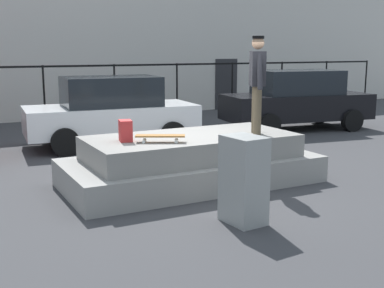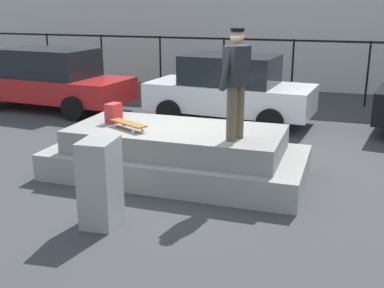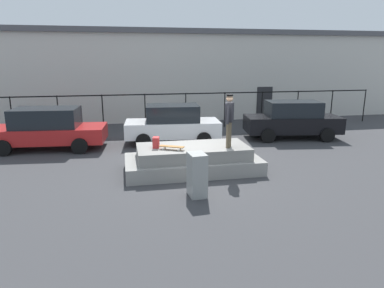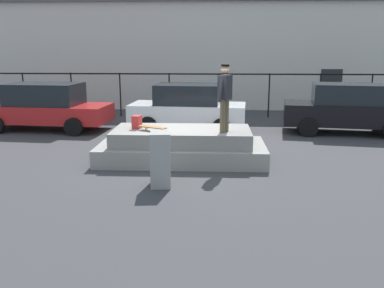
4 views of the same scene
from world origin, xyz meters
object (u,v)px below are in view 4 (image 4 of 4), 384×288
object	(u,v)px
car_white_sedan_mid	(188,107)
car_black_sedan_far	(347,109)
utility_box	(161,159)
skateboard	(152,127)
skateboarder	(225,94)
car_red_sedan_near	(46,106)
backpack	(137,122)

from	to	relation	value
car_white_sedan_mid	car_black_sedan_far	size ratio (longest dim) A/B	0.94
car_black_sedan_far	utility_box	bearing A→B (deg)	-134.13
skateboard	car_black_sedan_far	xyz separation A→B (m)	(6.38, 4.30, -0.08)
skateboarder	skateboard	world-z (taller)	skateboarder
skateboard	car_red_sedan_near	world-z (taller)	car_red_sedan_near
skateboarder	car_red_sedan_near	bearing A→B (deg)	145.62
car_white_sedan_mid	utility_box	world-z (taller)	car_white_sedan_mid
skateboarder	car_black_sedan_far	size ratio (longest dim) A/B	0.38
skateboard	car_black_sedan_far	size ratio (longest dim) A/B	0.18
car_white_sedan_mid	skateboard	bearing A→B (deg)	-98.46
skateboarder	car_white_sedan_mid	bearing A→B (deg)	105.03
car_black_sedan_far	utility_box	xyz separation A→B (m)	(-5.94, -6.12, -0.28)
car_white_sedan_mid	car_black_sedan_far	distance (m)	5.71
skateboard	car_white_sedan_mid	xyz separation A→B (m)	(0.67, 4.51, -0.11)
skateboarder	car_white_sedan_mid	xyz separation A→B (m)	(-1.22, 4.53, -1.00)
backpack	car_white_sedan_mid	size ratio (longest dim) A/B	0.08
backpack	utility_box	bearing A→B (deg)	34.45
skateboarder	utility_box	size ratio (longest dim) A/B	1.42
backpack	car_red_sedan_near	bearing A→B (deg)	-122.56
skateboarder	car_black_sedan_far	distance (m)	6.31
car_white_sedan_mid	utility_box	bearing A→B (deg)	-92.08
skateboard	car_red_sedan_near	xyz separation A→B (m)	(-4.62, 4.43, -0.10)
backpack	utility_box	distance (m)	2.40
skateboarder	car_black_sedan_far	xyz separation A→B (m)	(4.49, 4.33, -0.98)
car_black_sedan_far	utility_box	distance (m)	8.53
car_white_sedan_mid	car_red_sedan_near	bearing A→B (deg)	-179.16
car_black_sedan_far	skateboard	bearing A→B (deg)	-146.00
skateboarder	car_black_sedan_far	world-z (taller)	skateboarder
skateboarder	skateboard	bearing A→B (deg)	179.22
skateboard	car_red_sedan_near	size ratio (longest dim) A/B	0.17
car_red_sedan_near	skateboard	bearing A→B (deg)	-43.76
car_red_sedan_near	backpack	bearing A→B (deg)	-44.39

